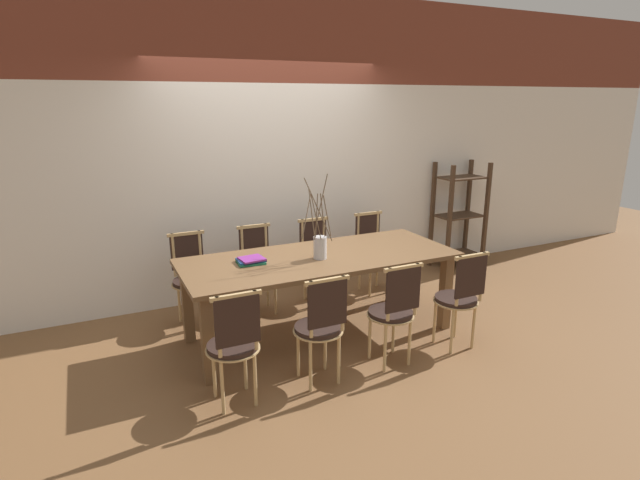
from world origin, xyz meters
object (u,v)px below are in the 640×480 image
object	(u,v)px
dining_table	(320,266)
book_stack	(251,260)
chair_near_center	(394,309)
chair_far_center	(317,257)
vase_centerpiece	(320,245)
shelving_rack	(459,216)

from	to	relation	value
dining_table	book_stack	xyz separation A→B (m)	(-0.62, 0.08, 0.12)
dining_table	chair_near_center	size ratio (longest dim) A/B	2.76
chair_far_center	vase_centerpiece	xyz separation A→B (m)	(-0.36, -0.82, 0.39)
shelving_rack	vase_centerpiece	bearing A→B (deg)	-156.65
dining_table	chair_far_center	xyz separation A→B (m)	(0.33, 0.76, -0.18)
chair_near_center	chair_far_center	world-z (taller)	same
chair_far_center	book_stack	size ratio (longest dim) A/B	3.66
book_stack	shelving_rack	distance (m)	3.21
book_stack	shelving_rack	xyz separation A→B (m)	(3.07, 0.93, -0.11)
chair_near_center	vase_centerpiece	distance (m)	0.86
chair_near_center	shelving_rack	bearing A→B (deg)	39.37
chair_far_center	shelving_rack	size ratio (longest dim) A/B	0.66
dining_table	vase_centerpiece	bearing A→B (deg)	-116.31
chair_far_center	vase_centerpiece	world-z (taller)	vase_centerpiece
chair_near_center	shelving_rack	xyz separation A→B (m)	(2.15, 1.77, 0.18)
dining_table	chair_near_center	distance (m)	0.83
shelving_rack	dining_table	bearing A→B (deg)	-157.62
chair_far_center	shelving_rack	world-z (taller)	shelving_rack
chair_near_center	vase_centerpiece	bearing A→B (deg)	115.28
chair_far_center	chair_near_center	bearing A→B (deg)	88.81
dining_table	chair_far_center	size ratio (longest dim) A/B	2.76
chair_near_center	book_stack	size ratio (longest dim) A/B	3.66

